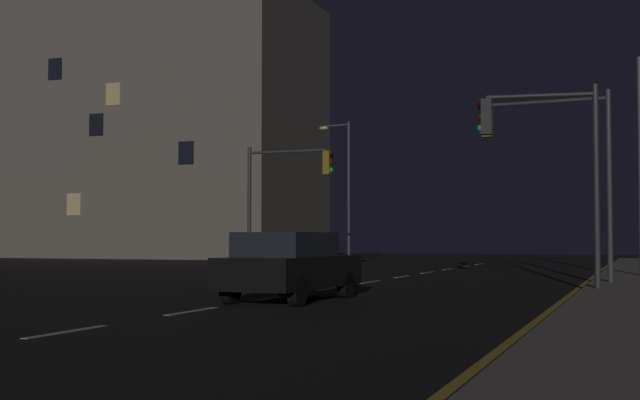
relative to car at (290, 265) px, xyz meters
The scene contains 9 objects.
ground_plane 1.69m from the car, 120.59° to the left, with size 112.00×112.00×0.00m, color black.
lane_markings_center 4.89m from the car, 98.93° to the left, with size 0.14×50.00×0.01m.
lane_edge_line 8.61m from the car, 47.03° to the left, with size 0.14×53.00×0.01m.
car is the anchor object (origin of this frame).
traffic_light_far_left 10.74m from the car, 60.52° to the left, with size 3.98×0.56×5.72m.
traffic_light_mid_right 16.32m from the car, 112.90° to the left, with size 3.85×0.36×5.24m.
traffic_light_mid_left 7.85m from the car, 44.46° to the left, with size 3.11×0.61×5.32m.
street_lamp_far_end 29.98m from the car, 106.27° to the left, with size 2.02×0.68×8.00m.
building_distant 46.74m from the car, 124.36° to the left, with size 22.22×12.79×18.61m.
Camera 1 is at (8.37, -2.40, 1.46)m, focal length 49.37 mm.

